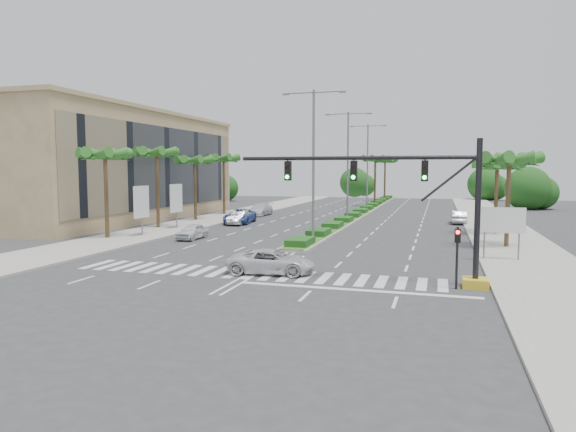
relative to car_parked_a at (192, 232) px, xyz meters
name	(u,v)px	position (x,y,z in m)	size (l,w,h in m)	color
ground	(253,274)	(9.76, -11.95, -0.64)	(160.00, 160.00, 0.00)	#333335
footpath_right	(506,237)	(24.96, 8.05, -0.56)	(6.00, 120.00, 0.15)	gray
footpath_left	(180,226)	(-5.44, 8.05, -0.56)	(6.00, 120.00, 0.15)	gray
median	(366,210)	(9.76, 33.05, -0.54)	(2.20, 75.00, 0.20)	gray
median_grass	(366,210)	(9.76, 33.05, -0.42)	(1.80, 75.00, 0.04)	#375E20
building	(121,167)	(-16.24, 14.05, 5.36)	(12.00, 36.00, 12.00)	tan
signal_gantry	(429,216)	(19.03, -11.95, 2.82)	(12.60, 1.20, 7.20)	gold
pedestrian_signal	(457,247)	(20.36, -12.63, 1.41)	(0.28, 0.36, 3.00)	black
direction_sign	(502,222)	(23.26, -3.96, 1.82)	(2.70, 0.11, 3.40)	slate
billboard_near	(141,202)	(-4.74, 0.05, 2.33)	(0.18, 2.10, 4.35)	slate
billboard_far	(176,199)	(-4.74, 6.05, 2.33)	(0.18, 2.10, 4.35)	slate
palm_left_near	(105,158)	(-6.74, -1.95, 6.05)	(4.57, 4.68, 7.55)	brown
palm_left_mid	(157,156)	(-6.74, 6.05, 6.44)	(4.57, 4.68, 7.95)	brown
palm_left_far	(195,163)	(-6.74, 14.05, 5.86)	(4.57, 4.68, 7.35)	brown
palm_left_end	(224,161)	(-6.74, 22.05, 6.25)	(4.57, 4.68, 7.75)	brown
palm_right_near	(509,163)	(24.26, 2.05, 5.57)	(4.57, 4.68, 7.05)	brown
palm_right_far	(497,167)	(24.26, 10.05, 5.28)	(4.57, 4.68, 6.75)	brown
palm_median_a	(375,161)	(9.76, 43.05, 6.54)	(4.57, 4.68, 8.05)	brown
palm_median_b	(385,162)	(9.76, 58.05, 6.54)	(4.57, 4.68, 8.05)	brown
streetlight_near	(313,156)	(9.76, 2.05, 6.17)	(5.10, 0.25, 12.00)	slate
streetlight_mid	(348,160)	(9.76, 18.05, 6.17)	(5.10, 0.25, 12.00)	slate
streetlight_far	(367,162)	(9.76, 34.05, 6.17)	(5.10, 0.25, 12.00)	slate
car_parked_a	(192,232)	(0.00, 0.00, 0.00)	(1.50, 3.73, 1.27)	silver
car_parked_b	(239,218)	(-0.55, 11.73, 0.05)	(1.45, 4.17, 1.37)	#A7A8AC
car_parked_c	(240,216)	(-0.93, 12.87, 0.14)	(2.56, 5.56, 1.55)	#324D99
car_parked_d	(260,210)	(-2.04, 22.46, 0.11)	(2.09, 5.14, 1.49)	silver
car_crossing	(271,262)	(10.69, -11.56, 0.04)	(2.23, 4.83, 1.34)	silver
car_right	(459,217)	(21.53, 19.22, 0.06)	(1.47, 4.22, 1.39)	#BABABF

